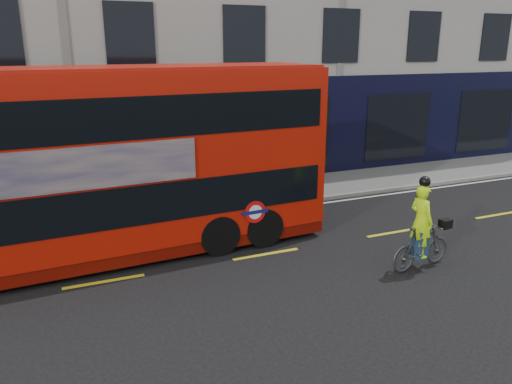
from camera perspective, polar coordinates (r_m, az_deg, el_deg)
ground at (r=10.61m, az=-16.01°, el=-13.17°), size 120.00×120.00×0.00m
pavement at (r=16.57m, az=-18.93°, el=-2.35°), size 60.00×3.00×0.12m
kerb at (r=15.15m, az=-18.47°, el=-4.02°), size 60.00×0.12×0.13m
road_edge_line at (r=14.89m, az=-18.35°, el=-4.62°), size 58.00×0.10×0.01m
lane_dashes at (r=11.94m, az=-16.95°, el=-9.77°), size 58.00×0.12×0.01m
bus at (r=12.60m, az=-17.84°, el=3.06°), size 11.70×3.26×4.66m
cyclist at (r=12.42m, az=18.38°, el=-5.04°), size 1.84×0.71×2.29m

